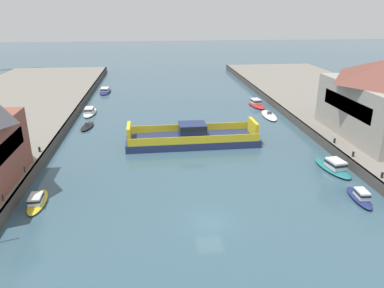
{
  "coord_description": "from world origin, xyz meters",
  "views": [
    {
      "loc": [
        -4.92,
        -29.39,
        19.18
      ],
      "look_at": [
        0.0,
        16.0,
        2.0
      ],
      "focal_mm": 34.09,
      "sensor_mm": 36.0,
      "label": 1
    }
  ],
  "objects_px": {
    "moored_boat_near_right": "(37,201)",
    "moored_boat_upstream_b": "(87,126)",
    "chain_ferry": "(192,138)",
    "moored_boat_far_left": "(269,115)",
    "moored_boat_near_left": "(90,112)",
    "moored_boat_far_right": "(105,91)",
    "moored_boat_mid_right": "(256,104)",
    "moored_boat_mid_left": "(360,196)",
    "moored_boat_upstream_a": "(334,166)"
  },
  "relations": [
    {
      "from": "moored_boat_near_right",
      "to": "moored_boat_upstream_b",
      "type": "relative_size",
      "value": 1.08
    },
    {
      "from": "moored_boat_upstream_b",
      "to": "chain_ferry",
      "type": "bearing_deg",
      "value": -29.72
    },
    {
      "from": "moored_boat_near_right",
      "to": "moored_boat_far_left",
      "type": "xyz_separation_m",
      "value": [
        33.8,
        28.9,
        -0.18
      ]
    },
    {
      "from": "moored_boat_near_left",
      "to": "moored_boat_upstream_b",
      "type": "distance_m",
      "value": 8.69
    },
    {
      "from": "chain_ferry",
      "to": "moored_boat_far_right",
      "type": "bearing_deg",
      "value": 114.57
    },
    {
      "from": "moored_boat_mid_right",
      "to": "moored_boat_upstream_b",
      "type": "bearing_deg",
      "value": -161.09
    },
    {
      "from": "moored_boat_mid_left",
      "to": "moored_boat_far_left",
      "type": "distance_m",
      "value": 31.75
    },
    {
      "from": "moored_boat_mid_left",
      "to": "moored_boat_upstream_b",
      "type": "distance_m",
      "value": 43.32
    },
    {
      "from": "chain_ferry",
      "to": "moored_boat_near_left",
      "type": "bearing_deg",
      "value": 134.16
    },
    {
      "from": "moored_boat_mid_left",
      "to": "moored_boat_mid_right",
      "type": "distance_m",
      "value": 39.63
    },
    {
      "from": "moored_boat_mid_left",
      "to": "moored_boat_near_left",
      "type": "bearing_deg",
      "value": 132.02
    },
    {
      "from": "moored_boat_near_left",
      "to": "moored_boat_near_right",
      "type": "distance_m",
      "value": 34.31
    },
    {
      "from": "chain_ferry",
      "to": "moored_boat_near_left",
      "type": "distance_m",
      "value": 25.49
    },
    {
      "from": "moored_boat_upstream_a",
      "to": "moored_boat_upstream_b",
      "type": "relative_size",
      "value": 1.35
    },
    {
      "from": "chain_ferry",
      "to": "moored_boat_upstream_b",
      "type": "height_order",
      "value": "chain_ferry"
    },
    {
      "from": "moored_boat_near_right",
      "to": "moored_boat_mid_right",
      "type": "height_order",
      "value": "moored_boat_mid_right"
    },
    {
      "from": "moored_boat_near_right",
      "to": "moored_boat_mid_right",
      "type": "bearing_deg",
      "value": 47.68
    },
    {
      "from": "moored_boat_upstream_b",
      "to": "moored_boat_upstream_a",
      "type": "bearing_deg",
      "value": -32.08
    },
    {
      "from": "moored_boat_near_right",
      "to": "moored_boat_mid_left",
      "type": "bearing_deg",
      "value": -4.84
    },
    {
      "from": "moored_boat_upstream_b",
      "to": "moored_boat_near_right",
      "type": "bearing_deg",
      "value": -92.34
    },
    {
      "from": "moored_boat_far_right",
      "to": "moored_boat_upstream_a",
      "type": "bearing_deg",
      "value": -55.32
    },
    {
      "from": "moored_boat_mid_left",
      "to": "moored_boat_upstream_a",
      "type": "xyz_separation_m",
      "value": [
        0.81,
        7.56,
        0.08
      ]
    },
    {
      "from": "moored_boat_far_left",
      "to": "moored_boat_mid_right",
      "type": "bearing_deg",
      "value": 92.18
    },
    {
      "from": "moored_boat_mid_right",
      "to": "moored_boat_far_left",
      "type": "bearing_deg",
      "value": -87.82
    },
    {
      "from": "chain_ferry",
      "to": "moored_boat_near_right",
      "type": "bearing_deg",
      "value": -138.23
    },
    {
      "from": "moored_boat_near_right",
      "to": "moored_boat_upstream_a",
      "type": "relative_size",
      "value": 0.81
    },
    {
      "from": "moored_boat_far_right",
      "to": "moored_boat_upstream_b",
      "type": "relative_size",
      "value": 1.47
    },
    {
      "from": "moored_boat_far_left",
      "to": "moored_boat_upstream_a",
      "type": "relative_size",
      "value": 1.06
    },
    {
      "from": "chain_ferry",
      "to": "moored_boat_upstream_b",
      "type": "relative_size",
      "value": 3.79
    },
    {
      "from": "moored_boat_far_left",
      "to": "moored_boat_upstream_b",
      "type": "height_order",
      "value": "moored_boat_far_left"
    },
    {
      "from": "chain_ferry",
      "to": "moored_boat_mid_right",
      "type": "bearing_deg",
      "value": 53.15
    },
    {
      "from": "moored_boat_upstream_a",
      "to": "moored_boat_upstream_b",
      "type": "height_order",
      "value": "moored_boat_upstream_a"
    },
    {
      "from": "chain_ferry",
      "to": "moored_boat_near_left",
      "type": "relative_size",
      "value": 2.75
    },
    {
      "from": "moored_boat_far_right",
      "to": "chain_ferry",
      "type": "bearing_deg",
      "value": -65.43
    },
    {
      "from": "chain_ferry",
      "to": "moored_boat_mid_left",
      "type": "bearing_deg",
      "value": -50.19
    },
    {
      "from": "moored_boat_near_left",
      "to": "moored_boat_mid_left",
      "type": "bearing_deg",
      "value": -47.98
    },
    {
      "from": "moored_boat_far_left",
      "to": "moored_boat_far_right",
      "type": "bearing_deg",
      "value": 143.56
    },
    {
      "from": "moored_boat_near_right",
      "to": "moored_boat_far_right",
      "type": "bearing_deg",
      "value": 88.96
    },
    {
      "from": "moored_boat_near_right",
      "to": "moored_boat_mid_right",
      "type": "distance_m",
      "value": 49.75
    },
    {
      "from": "moored_boat_upstream_a",
      "to": "moored_boat_mid_left",
      "type": "bearing_deg",
      "value": -96.14
    },
    {
      "from": "moored_boat_far_left",
      "to": "moored_boat_upstream_b",
      "type": "distance_m",
      "value": 32.91
    },
    {
      "from": "moored_boat_near_left",
      "to": "moored_boat_far_right",
      "type": "distance_m",
      "value": 18.85
    },
    {
      "from": "moored_boat_mid_left",
      "to": "moored_boat_near_right",
      "type": "bearing_deg",
      "value": 175.16
    },
    {
      "from": "moored_boat_near_left",
      "to": "moored_boat_far_right",
      "type": "bearing_deg",
      "value": 87.63
    },
    {
      "from": "moored_boat_near_left",
      "to": "moored_boat_mid_right",
      "type": "bearing_deg",
      "value": 4.25
    },
    {
      "from": "moored_boat_near_right",
      "to": "moored_boat_far_left",
      "type": "relative_size",
      "value": 0.76
    },
    {
      "from": "moored_boat_near_left",
      "to": "moored_boat_far_left",
      "type": "relative_size",
      "value": 0.97
    },
    {
      "from": "moored_boat_mid_right",
      "to": "moored_boat_upstream_a",
      "type": "xyz_separation_m",
      "value": [
        0.98,
        -32.07,
        0.05
      ]
    },
    {
      "from": "moored_boat_near_left",
      "to": "moored_boat_upstream_a",
      "type": "height_order",
      "value": "moored_boat_upstream_a"
    },
    {
      "from": "moored_boat_mid_right",
      "to": "moored_boat_far_right",
      "type": "height_order",
      "value": "moored_boat_mid_right"
    }
  ]
}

